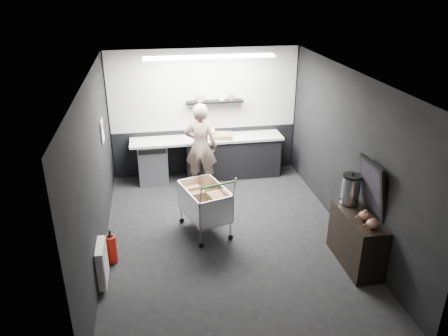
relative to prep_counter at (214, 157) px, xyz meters
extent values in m
plane|color=black|center=(-0.14, -2.42, -0.46)|extent=(5.50, 5.50, 0.00)
plane|color=silver|center=(-0.14, -2.42, 2.24)|extent=(5.50, 5.50, 0.00)
plane|color=black|center=(-0.14, 0.33, 0.89)|extent=(5.50, 0.00, 5.50)
plane|color=black|center=(-0.14, -5.17, 0.89)|extent=(5.50, 0.00, 5.50)
plane|color=black|center=(-2.14, -2.42, 0.89)|extent=(0.00, 5.50, 5.50)
plane|color=black|center=(1.86, -2.42, 0.89)|extent=(0.00, 5.50, 5.50)
cube|color=beige|center=(-0.14, 0.31, 1.39)|extent=(3.95, 0.02, 1.70)
cube|color=black|center=(-0.14, 0.31, 0.04)|extent=(3.95, 0.02, 1.00)
cube|color=black|center=(0.06, 0.20, 1.16)|extent=(1.20, 0.22, 0.04)
cylinder|color=silver|center=(1.26, 0.30, 1.69)|extent=(0.20, 0.03, 0.20)
cube|color=silver|center=(-2.12, -1.12, 1.09)|extent=(0.02, 0.30, 0.40)
cube|color=red|center=(-2.11, -1.12, 1.16)|extent=(0.02, 0.22, 0.10)
cube|color=silver|center=(-2.08, -3.32, -0.11)|extent=(0.10, 0.50, 0.60)
cube|color=white|center=(-0.14, -0.57, 2.21)|extent=(2.40, 0.20, 0.04)
cube|color=black|center=(0.41, 0.00, -0.03)|extent=(2.00, 0.56, 0.85)
cube|color=beige|center=(-0.14, 0.00, 0.42)|extent=(3.20, 0.60, 0.05)
cube|color=#9EA0A5|center=(-1.29, 0.00, -0.03)|extent=(0.60, 0.58, 0.85)
cube|color=black|center=(-1.29, -0.30, 0.32)|extent=(0.56, 0.02, 0.10)
imported|color=beige|center=(-0.32, -0.45, 0.43)|extent=(0.75, 0.60, 1.78)
cube|color=silver|center=(-0.47, -2.17, -0.12)|extent=(0.85, 1.08, 0.02)
cube|color=silver|center=(-0.77, -2.17, 0.12)|extent=(0.29, 0.91, 0.50)
cube|color=silver|center=(-0.18, -2.17, 0.12)|extent=(0.29, 0.91, 0.50)
cube|color=silver|center=(-0.47, -2.64, 0.12)|extent=(0.59, 0.19, 0.50)
cube|color=silver|center=(-0.47, -1.71, 0.12)|extent=(0.59, 0.19, 0.50)
cylinder|color=silver|center=(-0.74, -2.61, -0.27)|extent=(0.02, 0.02, 0.33)
cylinder|color=silver|center=(-0.21, -2.61, -0.27)|extent=(0.02, 0.02, 0.33)
cylinder|color=silver|center=(-0.74, -1.74, -0.27)|extent=(0.02, 0.02, 0.33)
cylinder|color=silver|center=(-0.21, -1.74, -0.27)|extent=(0.02, 0.02, 0.33)
cylinder|color=#258A26|center=(-0.47, -2.70, 0.65)|extent=(0.59, 0.21, 0.03)
cube|color=#91633D|center=(-0.61, -2.06, 0.11)|extent=(0.35, 0.39, 0.42)
cube|color=#91633D|center=(-0.32, -2.31, 0.09)|extent=(0.32, 0.37, 0.38)
cylinder|color=black|center=(-0.74, -2.61, -0.41)|extent=(0.09, 0.05, 0.09)
cylinder|color=black|center=(-0.74, -1.74, -0.41)|extent=(0.09, 0.05, 0.09)
cylinder|color=black|center=(-0.21, -2.61, -0.41)|extent=(0.09, 0.05, 0.09)
cylinder|color=black|center=(-0.21, -1.74, -0.41)|extent=(0.09, 0.05, 0.09)
cube|color=black|center=(1.64, -3.45, -0.04)|extent=(0.42, 1.11, 0.83)
cylinder|color=silver|center=(1.64, -3.08, 0.60)|extent=(0.28, 0.28, 0.42)
cylinder|color=black|center=(1.64, -3.08, 0.84)|extent=(0.28, 0.28, 0.04)
sphere|color=black|center=(1.64, -3.08, 0.87)|extent=(0.05, 0.05, 0.05)
ellipsoid|color=brown|center=(1.64, -3.59, 0.45)|extent=(0.17, 0.17, 0.13)
ellipsoid|color=brown|center=(1.64, -3.82, 0.45)|extent=(0.17, 0.17, 0.13)
cube|color=black|center=(1.80, -3.41, 0.79)|extent=(0.19, 0.65, 0.83)
cube|color=black|center=(1.78, -3.41, 0.79)|extent=(0.13, 0.55, 0.71)
cylinder|color=red|center=(-1.99, -2.81, -0.21)|extent=(0.16, 0.16, 0.43)
cone|color=black|center=(-1.99, -2.81, 0.03)|extent=(0.11, 0.11, 0.06)
cylinder|color=black|center=(-1.99, -2.81, 0.07)|extent=(0.03, 0.03, 0.06)
cube|color=#95734F|center=(0.17, -0.05, 0.49)|extent=(0.52, 0.43, 0.09)
cylinder|color=beige|center=(-0.07, 0.00, 0.54)|extent=(0.19, 0.19, 0.19)
cube|color=silver|center=(-0.09, -0.05, 0.53)|extent=(0.23, 0.20, 0.17)
camera|label=1|loc=(-1.25, -8.56, 3.58)|focal=35.00mm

